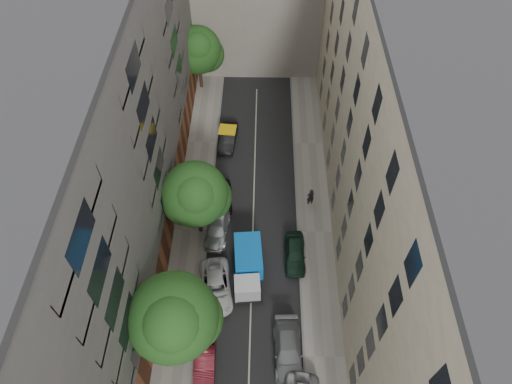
{
  "coord_description": "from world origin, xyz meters",
  "views": [
    {
      "loc": [
        0.69,
        -22.58,
        33.73
      ],
      "look_at": [
        0.28,
        -0.31,
        6.0
      ],
      "focal_mm": 32.0,
      "sensor_mm": 36.0,
      "label": 1
    }
  ],
  "objects_px": {
    "car_left_5": "(228,138)",
    "car_right_2": "(295,253)",
    "car_left_2": "(216,287)",
    "tarp_truck": "(248,266)",
    "car_right_1": "(288,350)",
    "lamp_post": "(180,301)",
    "tree_near": "(175,320)",
    "tree_mid": "(196,196)",
    "car_left_1": "(205,357)",
    "car_left_4": "(223,196)",
    "tree_far": "(198,52)",
    "car_left_3": "(217,229)",
    "pedestrian": "(311,197)"
  },
  "relations": [
    {
      "from": "tarp_truck",
      "to": "car_left_1",
      "type": "distance_m",
      "value": 7.74
    },
    {
      "from": "car_left_5",
      "to": "car_right_2",
      "type": "relative_size",
      "value": 1.05
    },
    {
      "from": "tarp_truck",
      "to": "car_right_1",
      "type": "distance_m",
      "value": 7.26
    },
    {
      "from": "pedestrian",
      "to": "tree_mid",
      "type": "bearing_deg",
      "value": -2.19
    },
    {
      "from": "car_left_2",
      "to": "car_left_5",
      "type": "height_order",
      "value": "car_left_5"
    },
    {
      "from": "car_right_2",
      "to": "pedestrian",
      "type": "relative_size",
      "value": 2.19
    },
    {
      "from": "lamp_post",
      "to": "pedestrian",
      "type": "xyz_separation_m",
      "value": [
        10.03,
        11.86,
        -3.1
      ]
    },
    {
      "from": "tarp_truck",
      "to": "car_right_1",
      "type": "relative_size",
      "value": 1.11
    },
    {
      "from": "car_right_2",
      "to": "car_right_1",
      "type": "bearing_deg",
      "value": -95.32
    },
    {
      "from": "tree_near",
      "to": "tree_mid",
      "type": "xyz_separation_m",
      "value": [
        0.08,
        10.97,
        -1.42
      ]
    },
    {
      "from": "tarp_truck",
      "to": "car_left_5",
      "type": "relative_size",
      "value": 1.24
    },
    {
      "from": "car_left_2",
      "to": "tarp_truck",
      "type": "bearing_deg",
      "value": 23.0
    },
    {
      "from": "car_left_5",
      "to": "lamp_post",
      "type": "bearing_deg",
      "value": -90.84
    },
    {
      "from": "tree_mid",
      "to": "pedestrian",
      "type": "bearing_deg",
      "value": 18.71
    },
    {
      "from": "car_left_4",
      "to": "car_left_2",
      "type": "bearing_deg",
      "value": -94.77
    },
    {
      "from": "tarp_truck",
      "to": "tree_mid",
      "type": "distance_m",
      "value": 7.01
    },
    {
      "from": "tarp_truck",
      "to": "lamp_post",
      "type": "xyz_separation_m",
      "value": [
        -4.55,
        -4.46,
        2.86
      ]
    },
    {
      "from": "tree_mid",
      "to": "car_right_1",
      "type": "bearing_deg",
      "value": -55.58
    },
    {
      "from": "tarp_truck",
      "to": "car_left_3",
      "type": "xyz_separation_m",
      "value": [
        -2.82,
        4.06,
        -0.69
      ]
    },
    {
      "from": "car_right_1",
      "to": "pedestrian",
      "type": "distance_m",
      "value": 14.15
    },
    {
      "from": "tree_near",
      "to": "tree_mid",
      "type": "distance_m",
      "value": 11.06
    },
    {
      "from": "car_left_3",
      "to": "car_left_4",
      "type": "height_order",
      "value": "car_left_3"
    },
    {
      "from": "car_right_1",
      "to": "lamp_post",
      "type": "height_order",
      "value": "lamp_post"
    },
    {
      "from": "car_left_4",
      "to": "tarp_truck",
      "type": "bearing_deg",
      "value": -76.6
    },
    {
      "from": "car_left_2",
      "to": "tree_mid",
      "type": "bearing_deg",
      "value": 98.2
    },
    {
      "from": "car_left_2",
      "to": "lamp_post",
      "type": "xyz_separation_m",
      "value": [
        -2.04,
        -2.92,
        3.51
      ]
    },
    {
      "from": "car_left_2",
      "to": "car_left_3",
      "type": "distance_m",
      "value": 5.61
    },
    {
      "from": "car_left_1",
      "to": "car_left_4",
      "type": "distance_m",
      "value": 14.8
    },
    {
      "from": "tree_far",
      "to": "tarp_truck",
      "type": "bearing_deg",
      "value": -76.0
    },
    {
      "from": "car_right_1",
      "to": "tree_far",
      "type": "xyz_separation_m",
      "value": [
        -9.1,
        30.69,
        4.18
      ]
    },
    {
      "from": "tree_far",
      "to": "pedestrian",
      "type": "xyz_separation_m",
      "value": [
        11.49,
        -16.75,
        -3.78
      ]
    },
    {
      "from": "car_left_3",
      "to": "tarp_truck",
      "type": "bearing_deg",
      "value": -50.67
    },
    {
      "from": "car_left_5",
      "to": "car_right_1",
      "type": "xyz_separation_m",
      "value": [
        5.6,
        -21.8,
        -0.01
      ]
    },
    {
      "from": "car_left_3",
      "to": "tree_far",
      "type": "xyz_separation_m",
      "value": [
        -3.2,
        20.09,
        4.23
      ]
    },
    {
      "from": "car_right_1",
      "to": "tree_near",
      "type": "bearing_deg",
      "value": -179.85
    },
    {
      "from": "tarp_truck",
      "to": "car_left_1",
      "type": "relative_size",
      "value": 1.3
    },
    {
      "from": "car_left_4",
      "to": "tree_mid",
      "type": "relative_size",
      "value": 0.49
    },
    {
      "from": "tarp_truck",
      "to": "tree_near",
      "type": "xyz_separation_m",
      "value": [
        -4.3,
        -6.85,
        5.21
      ]
    },
    {
      "from": "car_left_4",
      "to": "tree_near",
      "type": "relative_size",
      "value": 0.4
    },
    {
      "from": "car_left_1",
      "to": "car_left_3",
      "type": "distance_m",
      "value": 11.2
    },
    {
      "from": "car_left_2",
      "to": "tree_far",
      "type": "height_order",
      "value": "tree_far"
    },
    {
      "from": "car_left_4",
      "to": "pedestrian",
      "type": "height_order",
      "value": "pedestrian"
    },
    {
      "from": "lamp_post",
      "to": "car_right_1",
      "type": "bearing_deg",
      "value": -15.24
    },
    {
      "from": "car_left_3",
      "to": "car_left_4",
      "type": "distance_m",
      "value": 3.61
    },
    {
      "from": "car_right_1",
      "to": "lamp_post",
      "type": "bearing_deg",
      "value": 162.52
    },
    {
      "from": "car_left_1",
      "to": "car_left_5",
      "type": "bearing_deg",
      "value": 87.03
    },
    {
      "from": "tarp_truck",
      "to": "car_right_2",
      "type": "relative_size",
      "value": 1.3
    },
    {
      "from": "car_left_1",
      "to": "tree_far",
      "type": "xyz_separation_m",
      "value": [
        -3.12,
        31.29,
        4.2
      ]
    },
    {
      "from": "car_left_4",
      "to": "tree_far",
      "type": "relative_size",
      "value": 0.51
    },
    {
      "from": "car_left_2",
      "to": "car_left_3",
      "type": "xyz_separation_m",
      "value": [
        -0.3,
        5.6,
        -0.04
      ]
    }
  ]
}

